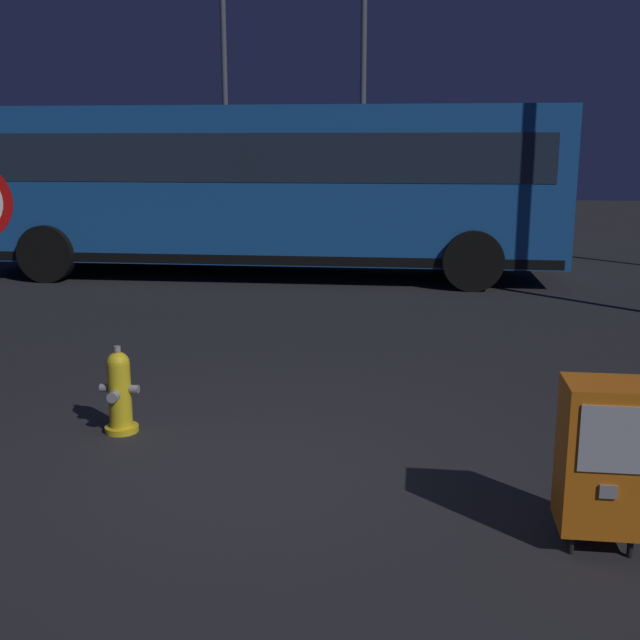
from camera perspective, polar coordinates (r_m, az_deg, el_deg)
The scene contains 7 objects.
ground_plane at distance 5.89m, azimuth -4.46°, elevation -11.08°, with size 60.00×60.00×0.00m, color #262628.
fire_hydrant at distance 6.76m, azimuth -14.41°, elevation -5.10°, with size 0.33×0.32×0.75m.
newspaper_box_primary at distance 4.98m, azimuth 19.87°, elevation -9.29°, with size 0.48×0.42×1.02m.
bus_near at distance 14.45m, azimuth -3.98°, elevation 10.04°, with size 10.53×2.87×3.00m.
bus_far at distance 18.39m, azimuth 0.33°, elevation 10.63°, with size 10.73×3.78×3.00m.
street_light_far_left at distance 18.60m, azimuth 3.17°, elevation 17.21°, with size 0.32×0.32×6.58m.
street_light_far_right at distance 20.17m, azimuth -6.99°, elevation 17.69°, with size 0.32×0.32×7.19m.
Camera 1 is at (1.13, -5.27, 2.37)m, focal length 43.89 mm.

